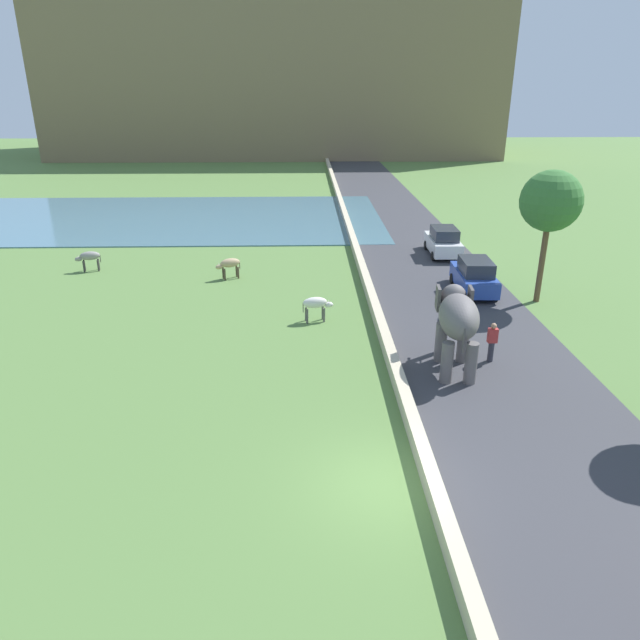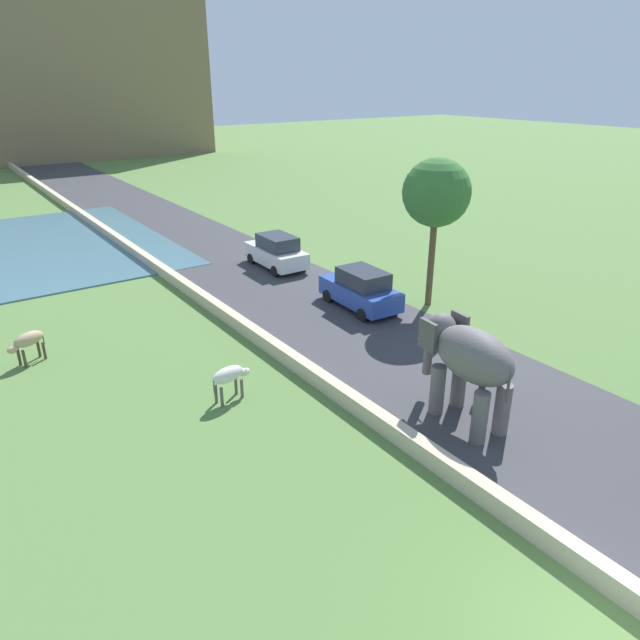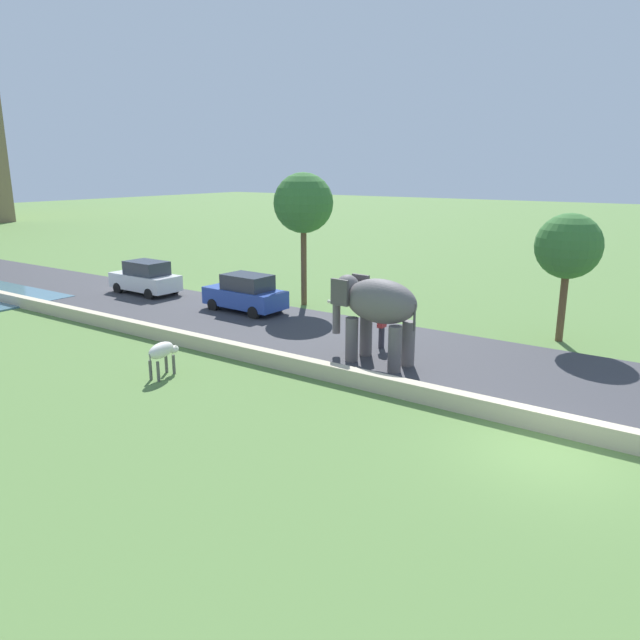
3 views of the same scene
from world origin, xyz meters
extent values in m
plane|color=#567A3D|center=(0.00, 0.00, 0.00)|extent=(220.00, 220.00, 0.00)
cube|color=#38383D|center=(5.00, 20.00, 0.03)|extent=(7.00, 120.00, 0.06)
cube|color=beige|center=(1.20, 18.00, 0.27)|extent=(0.40, 110.00, 0.53)
ellipsoid|color=#605B5B|center=(3.42, 6.46, 2.24)|extent=(1.66, 2.82, 1.50)
cylinder|color=#605B5B|center=(3.09, 7.37, 0.80)|extent=(0.44, 0.44, 1.60)
cylinder|color=#605B5B|center=(3.93, 7.29, 0.80)|extent=(0.44, 0.44, 1.60)
cylinder|color=#605B5B|center=(2.92, 5.62, 0.80)|extent=(0.44, 0.44, 1.60)
cylinder|color=#605B5B|center=(3.76, 5.54, 0.80)|extent=(0.44, 0.44, 1.60)
ellipsoid|color=#605B5B|center=(3.56, 7.87, 2.42)|extent=(1.08, 0.99, 1.10)
cube|color=#484444|center=(2.95, 7.79, 2.46)|extent=(0.19, 0.71, 0.90)
cube|color=#484444|center=(4.15, 7.68, 2.46)|extent=(0.19, 0.71, 0.90)
cylinder|color=#605B5B|center=(3.61, 8.34, 1.54)|extent=(0.28, 0.28, 1.50)
cone|color=silver|center=(3.38, 8.29, 1.99)|extent=(0.17, 0.57, 0.17)
cone|color=silver|center=(3.82, 8.25, 1.99)|extent=(0.17, 0.57, 0.17)
cylinder|color=#484444|center=(3.30, 5.14, 1.89)|extent=(0.08, 0.08, 0.90)
cylinder|color=#33333D|center=(5.02, 7.25, 0.42)|extent=(0.22, 0.22, 0.85)
cube|color=#B73333|center=(5.02, 7.25, 1.13)|extent=(0.36, 0.22, 0.56)
sphere|color=tan|center=(5.02, 7.25, 1.52)|extent=(0.22, 0.22, 0.22)
cube|color=#2D4CA8|center=(6.58, 15.35, 0.70)|extent=(1.89, 4.08, 0.80)
cube|color=#2D333D|center=(6.57, 15.15, 1.45)|extent=(1.55, 2.27, 0.70)
cylinder|color=black|center=(5.83, 16.69, 0.30)|extent=(0.21, 0.61, 0.60)
cylinder|color=black|center=(7.44, 16.61, 0.30)|extent=(0.21, 0.61, 0.60)
cylinder|color=black|center=(5.71, 14.09, 0.30)|extent=(0.21, 0.61, 0.60)
cylinder|color=black|center=(7.32, 14.01, 0.30)|extent=(0.21, 0.61, 0.60)
cube|color=white|center=(6.58, 22.37, 0.70)|extent=(1.80, 4.04, 0.80)
cube|color=#2D333D|center=(6.57, 22.17, 1.45)|extent=(1.50, 2.24, 0.70)
cylinder|color=black|center=(5.80, 23.69, 0.30)|extent=(0.20, 0.60, 0.60)
cylinder|color=black|center=(7.42, 23.65, 0.30)|extent=(0.20, 0.60, 0.60)
cylinder|color=black|center=(5.73, 21.09, 0.30)|extent=(0.20, 0.60, 0.60)
cylinder|color=black|center=(7.35, 21.05, 0.30)|extent=(0.20, 0.60, 0.60)
ellipsoid|color=silver|center=(-1.63, 11.65, 0.90)|extent=(1.16, 0.62, 0.50)
cylinder|color=#595753|center=(-1.27, 11.86, 0.33)|extent=(0.10, 0.10, 0.65)
cylinder|color=#595753|center=(-1.22, 11.56, 0.33)|extent=(0.10, 0.10, 0.65)
cylinder|color=#595753|center=(-2.03, 11.73, 0.33)|extent=(0.10, 0.10, 0.65)
cylinder|color=#595753|center=(-1.98, 11.43, 0.33)|extent=(0.10, 0.10, 0.65)
ellipsoid|color=silver|center=(-1.00, 11.75, 0.75)|extent=(0.43, 0.30, 0.26)
cone|color=beige|center=(-1.02, 11.84, 0.92)|extent=(0.04, 0.04, 0.12)
cone|color=beige|center=(-0.99, 11.66, 0.92)|extent=(0.04, 0.04, 0.12)
cylinder|color=#595753|center=(-2.16, 11.56, 0.70)|extent=(0.04, 0.04, 0.45)
cylinder|color=brown|center=(9.38, 13.97, 1.98)|extent=(0.28, 0.28, 3.95)
sphere|color=#387033|center=(9.38, 13.97, 4.95)|extent=(2.85, 2.85, 2.85)
cylinder|color=brown|center=(9.93, 2.05, 1.43)|extent=(0.28, 0.28, 2.85)
sphere|color=#387033|center=(9.93, 2.05, 3.72)|extent=(2.47, 2.47, 2.47)
camera|label=1|loc=(-2.08, -12.66, 9.93)|focal=32.57mm
camera|label=2|loc=(-8.31, -2.77, 9.38)|focal=32.29mm
camera|label=3|loc=(-13.67, -2.81, 6.59)|focal=33.22mm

